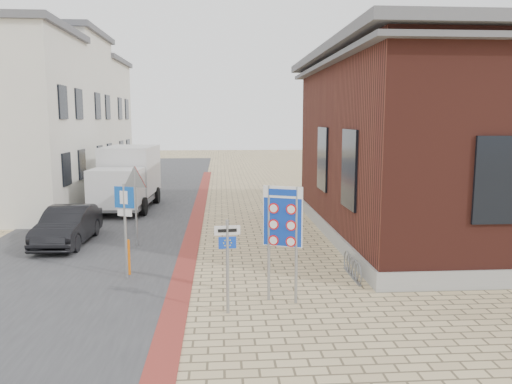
{
  "coord_description": "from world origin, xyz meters",
  "views": [
    {
      "loc": [
        -0.93,
        -10.81,
        4.29
      ],
      "look_at": [
        0.09,
        3.51,
        2.2
      ],
      "focal_mm": 35.0,
      "sensor_mm": 36.0,
      "label": 1
    }
  ],
  "objects_px": {
    "parking_sign": "(125,214)",
    "bollard": "(129,258)",
    "box_truck": "(127,177)",
    "essen_sign": "(227,253)",
    "sedan": "(68,226)",
    "border_sign": "(283,219)"
  },
  "relations": [
    {
      "from": "parking_sign",
      "to": "bollard",
      "type": "height_order",
      "value": "parking_sign"
    },
    {
      "from": "box_truck",
      "to": "essen_sign",
      "type": "height_order",
      "value": "box_truck"
    },
    {
      "from": "sedan",
      "to": "bollard",
      "type": "height_order",
      "value": "sedan"
    },
    {
      "from": "sedan",
      "to": "border_sign",
      "type": "distance_m",
      "value": 9.12
    },
    {
      "from": "box_truck",
      "to": "border_sign",
      "type": "distance_m",
      "value": 14.23
    },
    {
      "from": "parking_sign",
      "to": "essen_sign",
      "type": "bearing_deg",
      "value": -22.31
    },
    {
      "from": "essen_sign",
      "to": "parking_sign",
      "type": "relative_size",
      "value": 0.81
    },
    {
      "from": "essen_sign",
      "to": "bollard",
      "type": "xyz_separation_m",
      "value": [
        -2.7,
        2.94,
        -0.88
      ]
    },
    {
      "from": "sedan",
      "to": "parking_sign",
      "type": "distance_m",
      "value": 4.98
    },
    {
      "from": "sedan",
      "to": "parking_sign",
      "type": "bearing_deg",
      "value": -54.42
    },
    {
      "from": "sedan",
      "to": "border_sign",
      "type": "bearing_deg",
      "value": -40.45
    },
    {
      "from": "border_sign",
      "to": "essen_sign",
      "type": "xyz_separation_m",
      "value": [
        -1.3,
        -0.64,
        -0.61
      ]
    },
    {
      "from": "box_truck",
      "to": "bollard",
      "type": "relative_size",
      "value": 5.76
    },
    {
      "from": "border_sign",
      "to": "parking_sign",
      "type": "bearing_deg",
      "value": 176.03
    },
    {
      "from": "essen_sign",
      "to": "bollard",
      "type": "distance_m",
      "value": 4.08
    },
    {
      "from": "box_truck",
      "to": "border_sign",
      "type": "height_order",
      "value": "box_truck"
    },
    {
      "from": "box_truck",
      "to": "essen_sign",
      "type": "bearing_deg",
      "value": -68.4
    },
    {
      "from": "box_truck",
      "to": "bollard",
      "type": "distance_m",
      "value": 10.86
    },
    {
      "from": "sedan",
      "to": "bollard",
      "type": "bearing_deg",
      "value": -52.3
    },
    {
      "from": "sedan",
      "to": "bollard",
      "type": "distance_m",
      "value": 4.6
    },
    {
      "from": "sedan",
      "to": "box_truck",
      "type": "bearing_deg",
      "value": 84.55
    },
    {
      "from": "sedan",
      "to": "box_truck",
      "type": "height_order",
      "value": "box_truck"
    }
  ]
}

